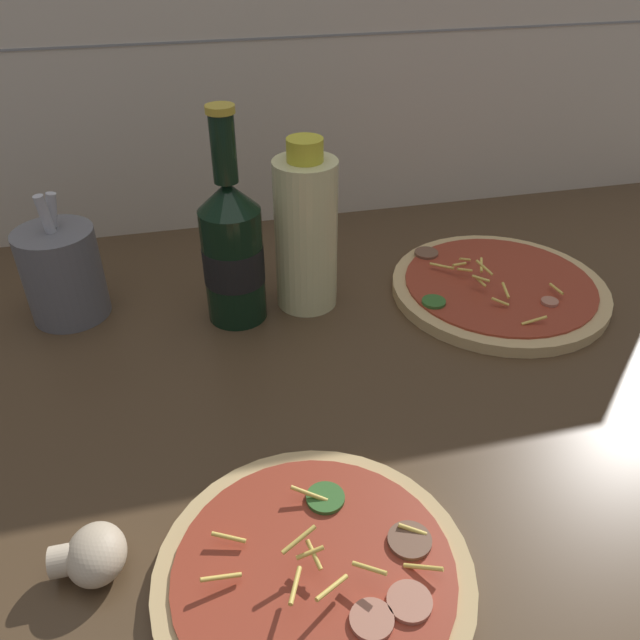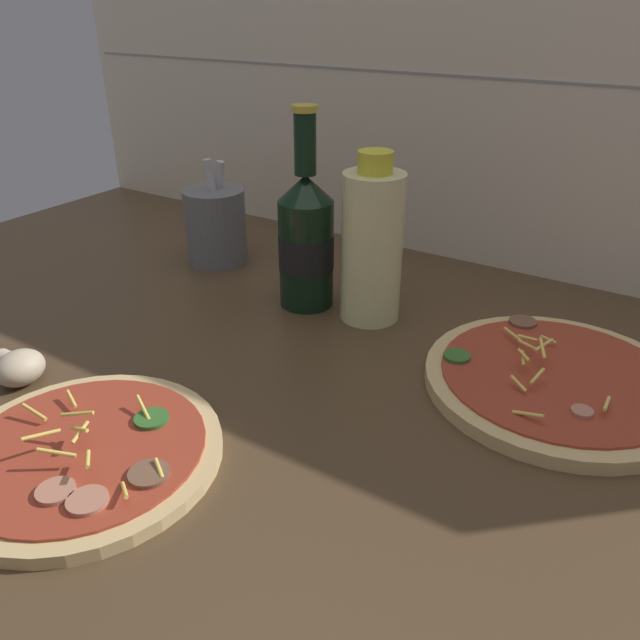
% 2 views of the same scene
% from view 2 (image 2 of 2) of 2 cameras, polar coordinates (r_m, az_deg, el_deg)
% --- Properties ---
extents(counter_slab, '(1.60, 0.90, 0.03)m').
position_cam_2_polar(counter_slab, '(0.67, -0.99, -7.86)').
color(counter_slab, '#4C3823').
rests_on(counter_slab, ground).
extents(tile_backsplash, '(1.60, 0.01, 0.60)m').
position_cam_2_polar(tile_backsplash, '(0.96, 14.99, 20.66)').
color(tile_backsplash, beige).
rests_on(tile_backsplash, ground).
extents(pizza_near, '(0.25, 0.25, 0.05)m').
position_cam_2_polar(pizza_near, '(0.62, -20.68, -11.35)').
color(pizza_near, tan).
rests_on(pizza_near, counter_slab).
extents(pizza_far, '(0.28, 0.28, 0.05)m').
position_cam_2_polar(pizza_far, '(0.72, 20.84, -5.19)').
color(pizza_far, tan).
rests_on(pizza_far, counter_slab).
extents(beer_bottle, '(0.07, 0.07, 0.26)m').
position_cam_2_polar(beer_bottle, '(0.82, -1.28, 7.42)').
color(beer_bottle, black).
rests_on(beer_bottle, counter_slab).
extents(oil_bottle, '(0.08, 0.08, 0.22)m').
position_cam_2_polar(oil_bottle, '(0.79, 4.77, 6.83)').
color(oil_bottle, beige).
rests_on(oil_bottle, counter_slab).
extents(mushroom_left, '(0.06, 0.05, 0.04)m').
position_cam_2_polar(mushroom_left, '(0.75, -25.88, -3.89)').
color(mushroom_left, beige).
rests_on(mushroom_left, counter_slab).
extents(utensil_crock, '(0.09, 0.09, 0.16)m').
position_cam_2_polar(utensil_crock, '(0.99, -9.50, 8.54)').
color(utensil_crock, slate).
rests_on(utensil_crock, counter_slab).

